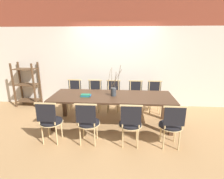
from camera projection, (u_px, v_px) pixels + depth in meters
The scene contains 15 objects.
ground_plane at pixel (112, 124), 4.25m from camera, with size 16.00×16.00×0.00m, color #A87F51.
wall_rear at pixel (115, 53), 5.16m from camera, with size 12.00×0.06×3.20m.
dining_table at pixel (112, 99), 4.08m from camera, with size 2.81×1.01×0.73m.
chair_near_leftend at pixel (50, 120), 3.38m from camera, with size 0.45×0.45×0.88m.
chair_near_left at pixel (88, 121), 3.33m from camera, with size 0.45×0.45×0.88m.
chair_near_center at pixel (130, 123), 3.27m from camera, with size 0.45×0.45×0.88m.
chair_near_right at pixel (171, 124), 3.22m from camera, with size 0.45×0.45×0.88m.
chair_far_leftend at pixel (74, 94), 5.02m from camera, with size 0.45×0.45×0.88m.
chair_far_left at pixel (95, 94), 4.98m from camera, with size 0.45×0.45×0.88m.
chair_far_center at pixel (113, 95), 4.94m from camera, with size 0.45×0.45×0.88m.
chair_far_right at pixel (136, 95), 4.90m from camera, with size 0.45×0.45×0.88m.
chair_far_rightend at pixel (155, 96), 4.86m from camera, with size 0.45×0.45×0.88m.
vase_centerpiece at pixel (113, 91), 4.02m from camera, with size 0.33×0.27×0.73m.
book_stack at pixel (86, 95), 4.01m from camera, with size 0.24×0.19×0.05m.
shelving_rack at pixel (27, 85), 5.34m from camera, with size 0.67×0.41×1.33m.
Camera 1 is at (0.28, -3.85, 1.97)m, focal length 28.00 mm.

